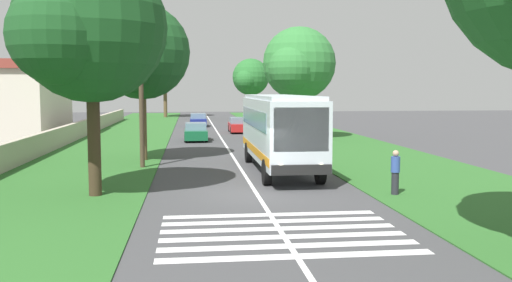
{
  "coord_description": "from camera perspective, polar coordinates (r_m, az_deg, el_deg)",
  "views": [
    {
      "loc": [
        -20.86,
        2.51,
        4.01
      ],
      "look_at": [
        4.93,
        -0.54,
        1.6
      ],
      "focal_mm": 38.97,
      "sensor_mm": 36.0,
      "label": 1
    }
  ],
  "objects": [
    {
      "name": "ground",
      "position": [
        21.39,
        0.12,
        -5.5
      ],
      "size": [
        160.0,
        160.0,
        0.0
      ],
      "primitive_type": "plane",
      "color": "#424244"
    },
    {
      "name": "grass_verge_left",
      "position": [
        36.52,
        -15.67,
        -1.17
      ],
      "size": [
        120.0,
        8.0,
        0.04
      ],
      "primitive_type": "cube",
      "color": "#2D6628",
      "rests_on": "ground"
    },
    {
      "name": "grass_verge_right",
      "position": [
        37.64,
        9.83,
        -0.86
      ],
      "size": [
        120.0,
        8.0,
        0.04
      ],
      "primitive_type": "cube",
      "color": "#2D6628",
      "rests_on": "ground"
    },
    {
      "name": "centre_line",
      "position": [
        36.17,
        -2.73,
        -1.06
      ],
      "size": [
        110.0,
        0.16,
        0.01
      ],
      "primitive_type": "cube",
      "color": "silver",
      "rests_on": "ground"
    },
    {
      "name": "coach_bus",
      "position": [
        27.22,
        2.38,
        1.37
      ],
      "size": [
        11.16,
        2.62,
        3.73
      ],
      "color": "silver",
      "rests_on": "ground"
    },
    {
      "name": "zebra_crossing",
      "position": [
        15.83,
        2.64,
        -9.37
      ],
      "size": [
        4.95,
        6.8,
        0.01
      ],
      "color": "silver",
      "rests_on": "ground"
    },
    {
      "name": "trailing_car_0",
      "position": [
        43.84,
        -6.19,
        0.9
      ],
      "size": [
        4.3,
        1.78,
        1.43
      ],
      "color": "#145933",
      "rests_on": "ground"
    },
    {
      "name": "trailing_car_1",
      "position": [
        51.94,
        -1.78,
        1.61
      ],
      "size": [
        4.3,
        1.78,
        1.43
      ],
      "color": "#B21E1E",
      "rests_on": "ground"
    },
    {
      "name": "trailing_car_2",
      "position": [
        60.99,
        -5.96,
        2.13
      ],
      "size": [
        4.3,
        1.78,
        1.43
      ],
      "color": "navy",
      "rests_on": "ground"
    },
    {
      "name": "roadside_tree_left_0",
      "position": [
        81.45,
        -9.52,
        8.47
      ],
      "size": [
        8.0,
        6.7,
        12.12
      ],
      "color": "brown",
      "rests_on": "grass_verge_left"
    },
    {
      "name": "roadside_tree_left_1",
      "position": [
        31.81,
        -11.96,
        8.71
      ],
      "size": [
        6.3,
        5.33,
        8.73
      ],
      "color": "brown",
      "rests_on": "grass_verge_left"
    },
    {
      "name": "roadside_tree_left_2",
      "position": [
        21.69,
        -16.9,
        10.71
      ],
      "size": [
        6.59,
        5.56,
        9.04
      ],
      "color": "#3D2D1E",
      "rests_on": "grass_verge_left"
    },
    {
      "name": "roadside_tree_right_0",
      "position": [
        45.32,
        4.23,
        7.7
      ],
      "size": [
        7.23,
        5.86,
        9.0
      ],
      "color": "#4C3826",
      "rests_on": "grass_verge_right"
    },
    {
      "name": "roadside_tree_right_2",
      "position": [
        74.93,
        -0.62,
        6.48
      ],
      "size": [
        5.65,
        4.94,
        8.12
      ],
      "color": "brown",
      "rests_on": "grass_verge_right"
    },
    {
      "name": "utility_pole",
      "position": [
        28.82,
        -11.72,
        5.87
      ],
      "size": [
        0.24,
        1.4,
        8.34
      ],
      "color": "#473828",
      "rests_on": "grass_verge_left"
    },
    {
      "name": "roadside_wall",
      "position": [
        41.99,
        -19.23,
        0.5
      ],
      "size": [
        70.0,
        0.4,
        1.35
      ],
      "primitive_type": "cube",
      "color": "#B2A893",
      "rests_on": "grass_verge_left"
    },
    {
      "name": "roadside_building",
      "position": [
        50.88,
        -24.69,
        3.88
      ],
      "size": [
        11.87,
        9.73,
        6.27
      ],
      "color": "beige",
      "rests_on": "ground"
    },
    {
      "name": "pedestrian",
      "position": [
        21.69,
        14.11,
        -3.08
      ],
      "size": [
        0.34,
        0.34,
        1.69
      ],
      "color": "#26262D",
      "rests_on": "grass_verge_right"
    }
  ]
}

